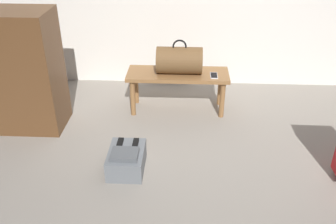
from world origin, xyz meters
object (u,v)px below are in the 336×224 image
object	(u,v)px
duffel_bag_brown	(179,60)
side_cabinet	(27,72)
cell_phone	(214,75)
backpack_grey	(127,159)
bench	(178,79)

from	to	relation	value
duffel_bag_brown	side_cabinet	world-z (taller)	side_cabinet
cell_phone	side_cabinet	distance (m)	1.73
duffel_bag_brown	backpack_grey	distance (m)	1.17
cell_phone	backpack_grey	bearing A→B (deg)	-127.54
cell_phone	side_cabinet	size ratio (longest dim) A/B	0.13
bench	side_cabinet	world-z (taller)	side_cabinet
duffel_bag_brown	backpack_grey	size ratio (longest dim) A/B	1.16
backpack_grey	bench	bearing A→B (deg)	69.41
side_cabinet	cell_phone	bearing A→B (deg)	10.32
bench	backpack_grey	bearing A→B (deg)	-110.59
cell_phone	backpack_grey	xyz separation A→B (m)	(-0.73, -0.95, -0.32)
duffel_bag_brown	side_cabinet	bearing A→B (deg)	-164.83
side_cabinet	duffel_bag_brown	bearing A→B (deg)	15.17
duffel_bag_brown	bench	bearing A→B (deg)	-180.00
side_cabinet	backpack_grey	bearing A→B (deg)	-33.54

